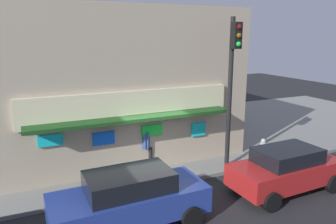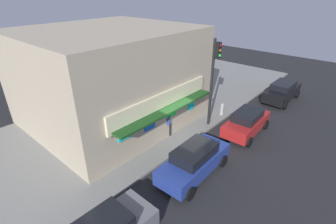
{
  "view_description": "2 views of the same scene",
  "coord_description": "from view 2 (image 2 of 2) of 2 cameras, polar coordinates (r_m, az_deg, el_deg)",
  "views": [
    {
      "loc": [
        -4.25,
        -9.6,
        5.26
      ],
      "look_at": [
        1.18,
        2.42,
        2.13
      ],
      "focal_mm": 34.21,
      "sensor_mm": 36.0,
      "label": 1
    },
    {
      "loc": [
        -10.37,
        -7.37,
        8.66
      ],
      "look_at": [
        -0.46,
        1.24,
        2.06
      ],
      "focal_mm": 26.65,
      "sensor_mm": 36.0,
      "label": 2
    }
  ],
  "objects": [
    {
      "name": "ground_plane",
      "position": [
        15.39,
        4.66,
        -7.67
      ],
      "size": [
        54.84,
        54.84,
        0.0
      ],
      "primitive_type": "plane",
      "color": "#232326"
    },
    {
      "name": "sidewalk",
      "position": [
        18.54,
        -8.74,
        -1.26
      ],
      "size": [
        36.56,
        10.75,
        0.14
      ],
      "primitive_type": "cube",
      "color": "gray",
      "rests_on": "ground_plane"
    },
    {
      "name": "corner_building",
      "position": [
        17.48,
        -13.05,
        8.02
      ],
      "size": [
        10.42,
        10.32,
        6.26
      ],
      "color": "tan",
      "rests_on": "sidewalk"
    },
    {
      "name": "traffic_light",
      "position": [
        16.09,
        10.41,
        8.79
      ],
      "size": [
        0.32,
        0.58,
        5.82
      ],
      "color": "black",
      "rests_on": "sidewalk"
    },
    {
      "name": "fire_hydrant",
      "position": [
        18.83,
        12.25,
        0.63
      ],
      "size": [
        0.49,
        0.25,
        0.91
      ],
      "color": "#B2B2B7",
      "rests_on": "sidewalk"
    },
    {
      "name": "trash_can",
      "position": [
        14.07,
        -11.7,
        -9.03
      ],
      "size": [
        0.48,
        0.48,
        0.87
      ],
      "primitive_type": "cylinder",
      "color": "#2D2D2D",
      "rests_on": "sidewalk"
    },
    {
      "name": "pedestrian",
      "position": [
        15.55,
        -0.02,
        -2.24
      ],
      "size": [
        0.46,
        0.52,
        1.81
      ],
      "color": "black",
      "rests_on": "sidewalk"
    },
    {
      "name": "potted_plant_by_doorway",
      "position": [
        14.98,
        -9.16,
        -5.58
      ],
      "size": [
        0.72,
        0.72,
        1.04
      ],
      "color": "#59595B",
      "rests_on": "sidewalk"
    },
    {
      "name": "parked_car_blue",
      "position": [
        12.85,
        6.01,
        -11.01
      ],
      "size": [
        4.41,
        1.99,
        1.63
      ],
      "color": "navy",
      "rests_on": "ground_plane"
    },
    {
      "name": "parked_car_red",
      "position": [
        16.99,
        17.52,
        -2.21
      ],
      "size": [
        4.04,
        1.99,
        1.56
      ],
      "color": "#AD1E1E",
      "rests_on": "ground_plane"
    },
    {
      "name": "parked_car_black",
      "position": [
        23.03,
        24.65,
        4.34
      ],
      "size": [
        4.45,
        1.96,
        1.62
      ],
      "color": "black",
      "rests_on": "ground_plane"
    }
  ]
}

